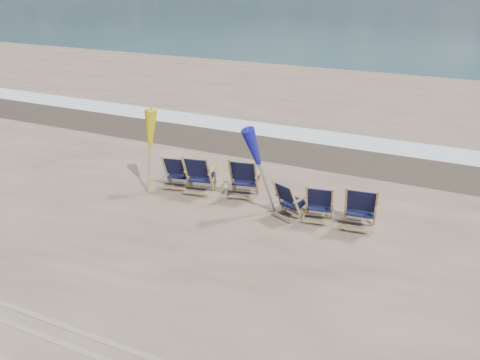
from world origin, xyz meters
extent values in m
cube|color=silver|center=(0.00, 8.30, 0.00)|extent=(200.00, 1.40, 0.01)
cube|color=#42362A|center=(0.00, 6.80, 0.00)|extent=(200.00, 2.60, 0.00)
cylinder|color=#AA874C|center=(-2.52, 2.45, 1.04)|extent=(0.06, 0.06, 2.08)
cone|color=gold|center=(-2.52, 2.45, 1.60)|extent=(0.30, 0.30, 0.85)
cylinder|color=#A5A5AD|center=(0.40, 2.53, 1.07)|extent=(0.06, 0.06, 2.13)
cone|color=navy|center=(0.40, 2.53, 1.66)|extent=(0.30, 0.30, 0.85)
camera|label=1|loc=(3.80, -6.30, 5.12)|focal=35.00mm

